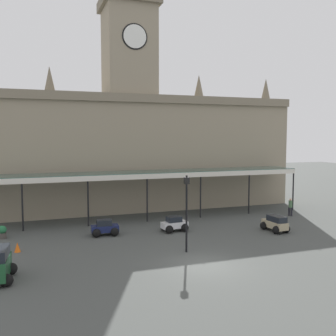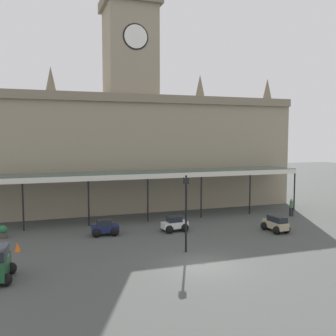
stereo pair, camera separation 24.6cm
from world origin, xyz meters
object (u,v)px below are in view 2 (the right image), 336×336
(pedestrian_crossing_forecourt, at_px, (291,207))
(traffic_cone, at_px, (17,247))
(car_navy_sedan, at_px, (105,229))
(planter_near_kerb, at_px, (3,232))
(car_white_sedan, at_px, (175,225))
(car_beige_estate, at_px, (276,224))
(victorian_lamppost, at_px, (186,205))

(pedestrian_crossing_forecourt, distance_m, traffic_cone, 24.08)
(car_navy_sedan, relative_size, planter_near_kerb, 2.17)
(car_navy_sedan, xyz_separation_m, traffic_cone, (-6.07, -2.27, -0.18))
(car_white_sedan, distance_m, pedestrian_crossing_forecourt, 12.47)
(car_navy_sedan, bearing_deg, traffic_cone, -159.49)
(car_beige_estate, height_order, planter_near_kerb, car_beige_estate)
(car_navy_sedan, distance_m, car_beige_estate, 13.33)
(car_beige_estate, bearing_deg, planter_near_kerb, 166.59)
(car_navy_sedan, distance_m, victorian_lamppost, 7.76)
(car_white_sedan, bearing_deg, car_navy_sedan, 173.62)
(traffic_cone, bearing_deg, car_white_sedan, 8.25)
(pedestrian_crossing_forecourt, distance_m, victorian_lamppost, 15.39)
(pedestrian_crossing_forecourt, relative_size, planter_near_kerb, 1.74)
(car_beige_estate, bearing_deg, victorian_lamppost, -162.81)
(car_navy_sedan, height_order, car_white_sedan, same)
(car_navy_sedan, relative_size, car_beige_estate, 0.90)
(car_navy_sedan, bearing_deg, car_white_sedan, -6.38)
(victorian_lamppost, distance_m, planter_near_kerb, 14.02)
(victorian_lamppost, bearing_deg, pedestrian_crossing_forecourt, 27.93)
(car_beige_estate, relative_size, planter_near_kerb, 2.40)
(traffic_cone, bearing_deg, car_beige_estate, -2.91)
(car_beige_estate, height_order, car_white_sedan, car_beige_estate)
(pedestrian_crossing_forecourt, bearing_deg, victorian_lamppost, -152.07)
(car_navy_sedan, height_order, victorian_lamppost, victorian_lamppost)
(planter_near_kerb, bearing_deg, pedestrian_crossing_forecourt, -0.81)
(victorian_lamppost, height_order, planter_near_kerb, victorian_lamppost)
(car_navy_sedan, xyz_separation_m, car_beige_estate, (12.93, -3.24, 0.06))
(traffic_cone, distance_m, planter_near_kerb, 4.03)
(car_navy_sedan, relative_size, pedestrian_crossing_forecourt, 1.25)
(pedestrian_crossing_forecourt, height_order, planter_near_kerb, pedestrian_crossing_forecourt)
(car_white_sedan, bearing_deg, planter_near_kerb, 170.24)
(car_beige_estate, height_order, traffic_cone, car_beige_estate)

